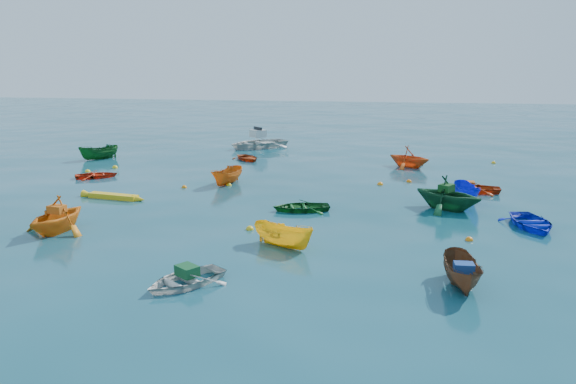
% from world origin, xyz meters
% --- Properties ---
extents(ground, '(160.00, 160.00, 0.00)m').
position_xyz_m(ground, '(0.00, 0.00, 0.00)').
color(ground, '#093D46').
rests_on(ground, ground).
extents(dinghy_white_near, '(3.21, 3.40, 0.57)m').
position_xyz_m(dinghy_white_near, '(-1.20, -6.96, 0.00)').
color(dinghy_white_near, silver).
rests_on(dinghy_white_near, ground).
extents(sampan_brown_mid, '(1.25, 2.89, 1.10)m').
position_xyz_m(sampan_brown_mid, '(7.57, -5.48, 0.00)').
color(sampan_brown_mid, '#54341E').
rests_on(sampan_brown_mid, ground).
extents(dinghy_blue_se, '(2.69, 3.41, 0.64)m').
position_xyz_m(dinghy_blue_se, '(11.33, 1.89, 0.00)').
color(dinghy_blue_se, '#1024C9').
rests_on(dinghy_blue_se, ground).
extents(dinghy_orange_w, '(3.09, 3.46, 1.65)m').
position_xyz_m(dinghy_orange_w, '(-8.57, -2.40, 0.00)').
color(dinghy_orange_w, orange).
rests_on(dinghy_orange_w, ground).
extents(sampan_yellow_mid, '(2.93, 2.14, 1.06)m').
position_xyz_m(sampan_yellow_mid, '(1.21, -2.62, 0.00)').
color(sampan_yellow_mid, yellow).
rests_on(sampan_yellow_mid, ground).
extents(dinghy_green_e, '(3.18, 2.65, 0.57)m').
position_xyz_m(dinghy_green_e, '(1.02, 2.91, 0.00)').
color(dinghy_green_e, '#13551E').
rests_on(dinghy_green_e, ground).
extents(dinghy_red_nw, '(3.09, 2.79, 0.52)m').
position_xyz_m(dinghy_red_nw, '(-12.75, 8.46, 0.00)').
color(dinghy_red_nw, red).
rests_on(dinghy_red_nw, ground).
extents(sampan_orange_n, '(1.79, 3.09, 1.12)m').
position_xyz_m(sampan_orange_n, '(-4.18, 8.07, 0.00)').
color(sampan_orange_n, '#D06413').
rests_on(sampan_orange_n, ground).
extents(dinghy_green_n, '(4.37, 4.22, 1.76)m').
position_xyz_m(dinghy_green_n, '(8.01, 4.40, 0.00)').
color(dinghy_green_n, '#114C27').
rests_on(dinghy_green_n, ground).
extents(dinghy_red_ne, '(3.06, 2.24, 0.62)m').
position_xyz_m(dinghy_red_ne, '(9.72, 8.59, 0.00)').
color(dinghy_red_ne, '#C43B10').
rests_on(dinghy_red_ne, ground).
extents(sampan_blue_far, '(1.42, 2.91, 1.08)m').
position_xyz_m(sampan_blue_far, '(9.15, 6.28, 0.00)').
color(sampan_blue_far, '#111ED5').
rests_on(sampan_blue_far, ground).
extents(dinghy_red_far, '(3.02, 3.16, 0.53)m').
position_xyz_m(dinghy_red_far, '(-5.07, 16.36, 0.00)').
color(dinghy_red_far, '#A3330D').
rests_on(dinghy_red_far, ground).
extents(dinghy_orange_far, '(3.86, 3.73, 1.56)m').
position_xyz_m(dinghy_orange_far, '(6.47, 15.65, 0.00)').
color(dinghy_orange_far, '#E65315').
rests_on(dinghy_orange_far, ground).
extents(sampan_green_far, '(2.78, 3.02, 1.16)m').
position_xyz_m(sampan_green_far, '(-15.97, 14.76, 0.00)').
color(sampan_green_far, '#13541D').
rests_on(sampan_green_far, ground).
extents(kayak_yellow, '(3.55, 1.02, 0.35)m').
position_xyz_m(kayak_yellow, '(-9.07, 3.51, 0.00)').
color(kayak_yellow, gold).
rests_on(kayak_yellow, ground).
extents(motorboat_white, '(6.22, 6.17, 1.66)m').
position_xyz_m(motorboat_white, '(-5.72, 22.40, 0.00)').
color(motorboat_white, silver).
rests_on(motorboat_white, ground).
extents(tarp_green_a, '(0.89, 0.85, 0.34)m').
position_xyz_m(tarp_green_a, '(-1.15, -6.88, 0.46)').
color(tarp_green_a, '#134D26').
rests_on(tarp_green_a, dinghy_white_near).
extents(tarp_blue_a, '(0.64, 0.50, 0.29)m').
position_xyz_m(tarp_blue_a, '(7.58, -5.63, 0.69)').
color(tarp_blue_a, navy).
rests_on(tarp_blue_a, sampan_brown_mid).
extents(tarp_orange_a, '(0.72, 0.58, 0.32)m').
position_xyz_m(tarp_orange_a, '(-8.56, -2.35, 0.98)').
color(tarp_orange_a, '#C65A14').
rests_on(tarp_orange_a, dinghy_orange_w).
extents(tarp_green_b, '(0.86, 0.92, 0.36)m').
position_xyz_m(tarp_green_b, '(7.92, 4.46, 1.06)').
color(tarp_green_b, '#104215').
rests_on(tarp_green_b, dinghy_green_n).
extents(tarp_orange_b, '(0.45, 0.58, 0.27)m').
position_xyz_m(tarp_orange_b, '(9.62, 8.59, 0.45)').
color(tarp_orange_b, '#B34E12').
rests_on(tarp_orange_b, dinghy_red_ne).
extents(buoy_ye_a, '(0.34, 0.34, 0.34)m').
position_xyz_m(buoy_ye_a, '(-0.65, -0.63, 0.00)').
color(buoy_ye_a, gold).
rests_on(buoy_ye_a, ground).
extents(buoy_or_b, '(0.31, 0.31, 0.31)m').
position_xyz_m(buoy_or_b, '(8.43, -0.50, 0.00)').
color(buoy_or_b, orange).
rests_on(buoy_or_b, ground).
extents(buoy_ye_b, '(0.34, 0.34, 0.34)m').
position_xyz_m(buoy_ye_b, '(-14.26, 10.05, 0.00)').
color(buoy_ye_b, yellow).
rests_on(buoy_ye_b, ground).
extents(buoy_or_c, '(0.31, 0.31, 0.31)m').
position_xyz_m(buoy_or_c, '(-6.35, 6.69, 0.00)').
color(buoy_or_c, orange).
rests_on(buoy_or_c, ground).
extents(buoy_ye_c, '(0.31, 0.31, 0.31)m').
position_xyz_m(buoy_ye_c, '(-4.00, 7.72, 0.00)').
color(buoy_ye_c, yellow).
rests_on(buoy_ye_c, ground).
extents(buoy_or_d, '(0.31, 0.31, 0.31)m').
position_xyz_m(buoy_or_d, '(6.37, 10.60, 0.00)').
color(buoy_or_d, orange).
rests_on(buoy_or_d, ground).
extents(buoy_ye_d, '(0.38, 0.38, 0.38)m').
position_xyz_m(buoy_ye_d, '(-13.16, 11.67, 0.00)').
color(buoy_ye_d, gold).
rests_on(buoy_ye_d, ground).
extents(buoy_or_e, '(0.35, 0.35, 0.35)m').
position_xyz_m(buoy_or_e, '(4.68, 9.50, 0.00)').
color(buoy_or_e, orange).
rests_on(buoy_or_e, ground).
extents(buoy_ye_e, '(0.31, 0.31, 0.31)m').
position_xyz_m(buoy_ye_e, '(12.45, 18.20, 0.00)').
color(buoy_ye_e, gold).
rests_on(buoy_ye_e, ground).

